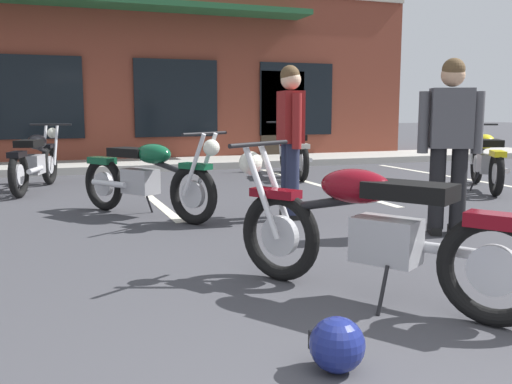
{
  "coord_description": "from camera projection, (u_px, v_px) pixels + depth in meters",
  "views": [
    {
      "loc": [
        -1.33,
        -1.0,
        1.2
      ],
      "look_at": [
        0.23,
        3.23,
        0.55
      ],
      "focal_mm": 40.14,
      "sensor_mm": 36.0,
      "label": 1
    }
  ],
  "objects": [
    {
      "name": "ground_plane",
      "position": [
        217.0,
        252.0,
        4.85
      ],
      "size": [
        80.0,
        80.0,
        0.0
      ],
      "primitive_type": "plane",
      "color": "#3D3D42"
    },
    {
      "name": "sidewalk_kerb",
      "position": [
        115.0,
        165.0,
        11.68
      ],
      "size": [
        22.0,
        1.8,
        0.14
      ],
      "primitive_type": "cube",
      "color": "#A8A59E",
      "rests_on": "ground_plane"
    },
    {
      "name": "brick_storefront_building",
      "position": [
        95.0,
        76.0,
        14.98
      ],
      "size": [
        14.6,
        7.09,
        4.14
      ],
      "color": "brown",
      "rests_on": "ground_plane"
    },
    {
      "name": "painted_stall_lines",
      "position": [
        144.0,
        192.0,
        8.35
      ],
      "size": [
        11.17,
        4.8,
        0.01
      ],
      "color": "silver",
      "rests_on": "ground_plane"
    },
    {
      "name": "motorcycle_foreground_classic",
      "position": [
        371.0,
        228.0,
        3.59
      ],
      "size": [
        1.37,
        1.85,
        0.98
      ],
      "color": "black",
      "rests_on": "ground_plane"
    },
    {
      "name": "motorcycle_red_sportbike",
      "position": [
        486.0,
        159.0,
        8.63
      ],
      "size": [
        1.33,
        1.87,
        0.98
      ],
      "color": "black",
      "rests_on": "ground_plane"
    },
    {
      "name": "motorcycle_black_cruiser",
      "position": [
        35.0,
        160.0,
        8.5
      ],
      "size": [
        0.92,
        2.06,
        0.98
      ],
      "color": "black",
      "rests_on": "ground_plane"
    },
    {
      "name": "motorcycle_blue_standard",
      "position": [
        146.0,
        176.0,
        6.38
      ],
      "size": [
        1.4,
        1.84,
        0.98
      ],
      "color": "black",
      "rests_on": "ground_plane"
    },
    {
      "name": "motorcycle_green_cafe_racer",
      "position": [
        293.0,
        151.0,
        10.29
      ],
      "size": [
        0.78,
        2.09,
        0.98
      ],
      "color": "black",
      "rests_on": "ground_plane"
    },
    {
      "name": "person_in_black_shirt",
      "position": [
        290.0,
        133.0,
        6.24
      ],
      "size": [
        0.32,
        0.61,
        1.68
      ],
      "color": "black",
      "rests_on": "ground_plane"
    },
    {
      "name": "person_in_shorts_foreground",
      "position": [
        450.0,
        136.0,
        5.39
      ],
      "size": [
        0.58,
        0.39,
        1.68
      ],
      "color": "black",
      "rests_on": "ground_plane"
    },
    {
      "name": "helmet_on_pavement",
      "position": [
        337.0,
        345.0,
        2.63
      ],
      "size": [
        0.26,
        0.26,
        0.26
      ],
      "color": "navy",
      "rests_on": "ground_plane"
    }
  ]
}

